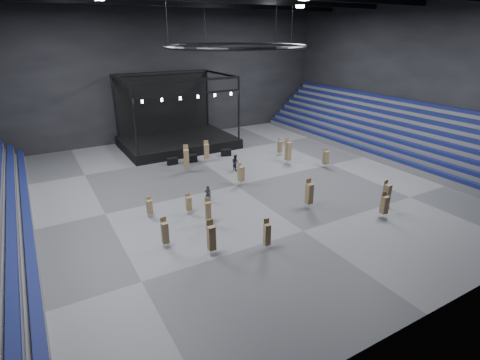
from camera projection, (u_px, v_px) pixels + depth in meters
floor at (236, 185)px, 37.02m from camera, size 50.00×50.00×0.00m
wall_back at (159, 73)px, 50.59m from camera, size 50.00×0.20×18.00m
wall_front at (464, 155)px, 16.79m from camera, size 50.00×0.20×18.00m
wall_right at (415, 77)px, 45.31m from camera, size 0.20×42.00×18.00m
bleachers_right at (394, 138)px, 47.03m from camera, size 7.20×40.00×6.40m
stage at (176, 135)px, 49.55m from camera, size 14.00×10.00×9.20m
truss_ring at (235, 46)px, 32.21m from camera, size 12.30×12.30×5.15m
flight_case_left at (172, 161)px, 42.71m from camera, size 1.18×0.60×0.78m
flight_case_mid at (191, 158)px, 43.49m from camera, size 1.39×0.82×0.87m
flight_case_right at (226, 153)px, 45.73m from camera, size 1.35×0.95×0.81m
chair_stack_0 at (208, 211)px, 29.16m from camera, size 0.50×0.50×2.28m
chair_stack_1 at (189, 203)px, 30.88m from camera, size 0.44×0.44×1.81m
chair_stack_2 at (288, 151)px, 42.51m from camera, size 0.57×0.57×3.07m
chair_stack_3 at (309, 193)px, 31.82m from camera, size 0.53×0.53×2.66m
chair_stack_4 at (165, 232)px, 26.00m from camera, size 0.45×0.45×2.30m
chair_stack_5 at (211, 237)px, 25.09m from camera, size 0.51×0.51×2.59m
chair_stack_6 at (267, 234)px, 25.83m from camera, size 0.48×0.48×2.29m
chair_stack_7 at (387, 192)px, 32.27m from camera, size 0.60×0.60×2.35m
chair_stack_8 at (186, 159)px, 39.90m from camera, size 0.70×0.70×3.05m
chair_stack_9 at (206, 151)px, 43.27m from camera, size 0.68×0.68×2.52m
chair_stack_10 at (149, 206)px, 30.40m from camera, size 0.43×0.43×1.76m
chair_stack_11 at (280, 146)px, 45.81m from camera, size 0.53×0.53×2.08m
chair_stack_12 at (385, 204)px, 30.22m from camera, size 0.55×0.55×2.23m
chair_stack_13 at (326, 157)px, 41.45m from camera, size 0.57×0.57×2.25m
chair_stack_14 at (241, 173)px, 36.79m from camera, size 0.65×0.65×2.25m
man_center at (208, 194)px, 33.10m from camera, size 0.63×0.47×1.57m
crew_member at (235, 163)px, 40.70m from camera, size 0.80×0.96×1.80m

